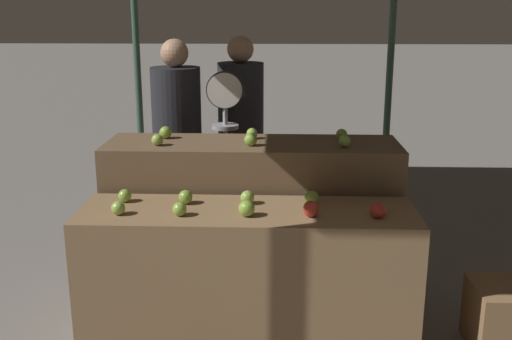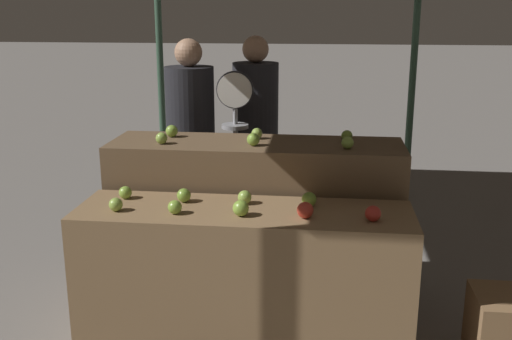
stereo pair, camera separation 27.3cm
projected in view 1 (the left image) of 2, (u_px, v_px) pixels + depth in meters
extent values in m
cylinder|color=#33513D|center=(138.00, 78.00, 6.20)|extent=(0.07, 0.07, 2.41)
cylinder|color=#33513D|center=(389.00, 79.00, 6.10)|extent=(0.07, 0.07, 2.41)
cube|color=olive|center=(248.00, 278.00, 3.44)|extent=(1.89, 0.55, 0.82)
cube|color=brown|center=(252.00, 221.00, 3.99)|extent=(1.89, 0.55, 1.07)
sphere|color=#8EB247|center=(118.00, 208.00, 3.25)|extent=(0.08, 0.08, 0.08)
sphere|color=#84AD3D|center=(180.00, 209.00, 3.23)|extent=(0.08, 0.08, 0.08)
sphere|color=#84AD3D|center=(246.00, 208.00, 3.22)|extent=(0.09, 0.09, 0.09)
sphere|color=red|center=(311.00, 209.00, 3.21)|extent=(0.09, 0.09, 0.09)
sphere|color=#B72D23|center=(378.00, 210.00, 3.20)|extent=(0.09, 0.09, 0.09)
sphere|color=#84AD3D|center=(125.00, 196.00, 3.46)|extent=(0.08, 0.08, 0.08)
sphere|color=#7AA338|center=(186.00, 197.00, 3.43)|extent=(0.08, 0.08, 0.08)
sphere|color=#8EB247|center=(247.00, 197.00, 3.42)|extent=(0.08, 0.08, 0.08)
sphere|color=#7AA338|center=(312.00, 198.00, 3.41)|extent=(0.08, 0.08, 0.08)
sphere|color=#8EB247|center=(157.00, 140.00, 3.75)|extent=(0.07, 0.07, 0.07)
sphere|color=#84AD3D|center=(251.00, 140.00, 3.74)|extent=(0.08, 0.08, 0.08)
sphere|color=#8EB247|center=(345.00, 141.00, 3.71)|extent=(0.08, 0.08, 0.08)
sphere|color=#84AD3D|center=(165.00, 132.00, 3.95)|extent=(0.08, 0.08, 0.08)
sphere|color=#8EB247|center=(252.00, 133.00, 3.94)|extent=(0.07, 0.07, 0.07)
sphere|color=#84AD3D|center=(342.00, 134.00, 3.91)|extent=(0.07, 0.07, 0.07)
cylinder|color=#99999E|center=(226.00, 175.00, 4.56)|extent=(0.04, 0.04, 1.35)
cylinder|color=black|center=(225.00, 90.00, 4.38)|extent=(0.28, 0.01, 0.28)
cylinder|color=silver|center=(225.00, 90.00, 4.37)|extent=(0.26, 0.02, 0.26)
cylinder|color=#99999E|center=(225.00, 117.00, 4.42)|extent=(0.01, 0.01, 0.14)
cylinder|color=#99999E|center=(225.00, 127.00, 4.44)|extent=(0.20, 0.20, 0.03)
cube|color=#2D2D38|center=(179.00, 197.00, 4.98)|extent=(0.34, 0.28, 0.78)
cylinder|color=#232328|center=(176.00, 110.00, 4.79)|extent=(0.52, 0.52, 0.68)
sphere|color=tan|center=(174.00, 53.00, 4.67)|extent=(0.22, 0.22, 0.22)
cube|color=#2D2D38|center=(241.00, 186.00, 5.26)|extent=(0.30, 0.18, 0.79)
cylinder|color=#232328|center=(241.00, 103.00, 5.07)|extent=(0.40, 0.40, 0.68)
sphere|color=tan|center=(240.00, 49.00, 4.95)|extent=(0.22, 0.22, 0.22)
cube|color=olive|center=(506.00, 318.00, 3.42)|extent=(0.39, 0.39, 0.39)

